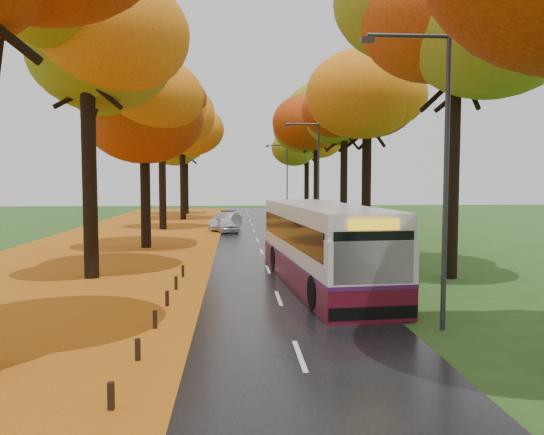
{
  "coord_description": "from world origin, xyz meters",
  "views": [
    {
      "loc": [
        -1.47,
        -5.95,
        4.1
      ],
      "look_at": [
        0.0,
        15.32,
        2.6
      ],
      "focal_mm": 35.0,
      "sensor_mm": 36.0,
      "label": 1
    }
  ],
  "objects": [
    {
      "name": "road",
      "position": [
        0.0,
        25.0,
        0.02
      ],
      "size": [
        6.5,
        90.0,
        0.04
      ],
      "primitive_type": "cube",
      "color": "black",
      "rests_on": "ground"
    },
    {
      "name": "centre_line",
      "position": [
        0.0,
        25.0,
        0.04
      ],
      "size": [
        0.12,
        90.0,
        0.01
      ],
      "primitive_type": "cube",
      "color": "silver",
      "rests_on": "road"
    },
    {
      "name": "leaf_verge",
      "position": [
        -9.0,
        25.0,
        0.01
      ],
      "size": [
        12.0,
        90.0,
        0.02
      ],
      "primitive_type": "cube",
      "color": "#97490D",
      "rests_on": "ground"
    },
    {
      "name": "leaf_drift",
      "position": [
        -3.05,
        25.0,
        0.04
      ],
      "size": [
        0.9,
        90.0,
        0.01
      ],
      "primitive_type": "cube",
      "color": "#C46C14",
      "rests_on": "road"
    },
    {
      "name": "trees_left",
      "position": [
        -7.18,
        27.06,
        9.53
      ],
      "size": [
        9.2,
        74.0,
        13.88
      ],
      "color": "black",
      "rests_on": "ground"
    },
    {
      "name": "trees_right",
      "position": [
        7.19,
        26.91,
        9.69
      ],
      "size": [
        9.3,
        74.2,
        13.96
      ],
      "color": "black",
      "rests_on": "ground"
    },
    {
      "name": "bollard_row",
      "position": [
        -3.7,
        4.7,
        0.26
      ],
      "size": [
        0.11,
        23.51,
        0.52
      ],
      "color": "black",
      "rests_on": "ground"
    },
    {
      "name": "streetlamp_near",
      "position": [
        3.95,
        8.0,
        4.71
      ],
      "size": [
        2.45,
        0.18,
        8.0
      ],
      "color": "#333538",
      "rests_on": "ground"
    },
    {
      "name": "streetlamp_mid",
      "position": [
        3.95,
        30.0,
        4.71
      ],
      "size": [
        2.45,
        0.18,
        8.0
      ],
      "color": "#333538",
      "rests_on": "ground"
    },
    {
      "name": "streetlamp_far",
      "position": [
        3.95,
        52.0,
        4.71
      ],
      "size": [
        2.45,
        0.18,
        8.0
      ],
      "color": "#333538",
      "rests_on": "ground"
    },
    {
      "name": "bus",
      "position": [
        1.88,
        14.45,
        1.67
      ],
      "size": [
        3.78,
        12.04,
        3.12
      ],
      "rotation": [
        0.0,
        0.0,
        0.09
      ],
      "color": "#530D1C",
      "rests_on": "road"
    },
    {
      "name": "car_white",
      "position": [
        -2.33,
        35.56,
        0.65
      ],
      "size": [
        2.5,
        3.84,
        1.21
      ],
      "primitive_type": "imported",
      "rotation": [
        0.0,
        0.0,
        0.33
      ],
      "color": "silver",
      "rests_on": "road"
    },
    {
      "name": "car_silver",
      "position": [
        -2.27,
        37.27,
        0.75
      ],
      "size": [
        2.71,
        4.55,
        1.42
      ],
      "primitive_type": "imported",
      "rotation": [
        0.0,
        0.0,
        -0.3
      ],
      "color": "#9B9EA3",
      "rests_on": "road"
    },
    {
      "name": "car_dark",
      "position": [
        -2.35,
        43.07,
        0.65
      ],
      "size": [
        2.06,
        4.32,
        1.21
      ],
      "primitive_type": "imported",
      "rotation": [
        0.0,
        0.0,
        -0.09
      ],
      "color": "black",
      "rests_on": "road"
    }
  ]
}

